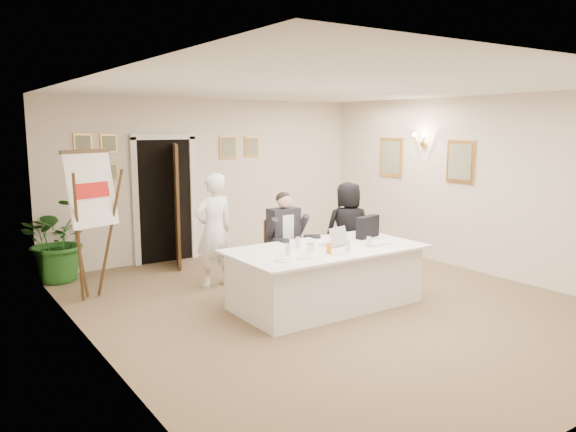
# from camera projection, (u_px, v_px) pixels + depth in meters

# --- Properties ---
(floor) EXTENTS (7.00, 7.00, 0.00)m
(floor) POSITION_uv_depth(u_px,v_px,m) (331.00, 303.00, 7.44)
(floor) COLOR brown
(floor) RESTS_ON ground
(ceiling) EXTENTS (6.00, 7.00, 0.02)m
(ceiling) POSITION_uv_depth(u_px,v_px,m) (333.00, 88.00, 6.99)
(ceiling) COLOR white
(ceiling) RESTS_ON wall_back
(wall_back) EXTENTS (6.00, 0.10, 2.80)m
(wall_back) POSITION_uv_depth(u_px,v_px,m) (211.00, 178.00, 10.08)
(wall_back) COLOR beige
(wall_back) RESTS_ON floor
(wall_left) EXTENTS (0.10, 7.00, 2.80)m
(wall_left) POSITION_uv_depth(u_px,v_px,m) (95.00, 221.00, 5.56)
(wall_left) COLOR beige
(wall_left) RESTS_ON floor
(wall_right) EXTENTS (0.10, 7.00, 2.80)m
(wall_right) POSITION_uv_depth(u_px,v_px,m) (481.00, 185.00, 8.87)
(wall_right) COLOR beige
(wall_right) RESTS_ON floor
(doorway) EXTENTS (1.14, 0.86, 2.20)m
(doorway) POSITION_uv_depth(u_px,v_px,m) (169.00, 203.00, 9.50)
(doorway) COLOR black
(doorway) RESTS_ON floor
(pictures_back_wall) EXTENTS (3.40, 0.06, 0.80)m
(pictures_back_wall) POSITION_uv_depth(u_px,v_px,m) (169.00, 154.00, 9.54)
(pictures_back_wall) COLOR gold
(pictures_back_wall) RESTS_ON wall_back
(pictures_right_wall) EXTENTS (0.06, 2.20, 0.80)m
(pictures_right_wall) POSITION_uv_depth(u_px,v_px,m) (423.00, 159.00, 9.78)
(pictures_right_wall) COLOR gold
(pictures_right_wall) RESTS_ON wall_right
(wall_sconce) EXTENTS (0.20, 0.30, 0.24)m
(wall_sconce) POSITION_uv_depth(u_px,v_px,m) (421.00, 139.00, 9.69)
(wall_sconce) COLOR gold
(wall_sconce) RESTS_ON wall_right
(conference_table) EXTENTS (2.53, 1.35, 0.78)m
(conference_table) POSITION_uv_depth(u_px,v_px,m) (325.00, 276.00, 7.31)
(conference_table) COLOR white
(conference_table) RESTS_ON floor
(seated_man) EXTENTS (0.61, 0.65, 1.42)m
(seated_man) POSITION_uv_depth(u_px,v_px,m) (285.00, 240.00, 8.03)
(seated_man) COLOR black
(seated_man) RESTS_ON floor
(flip_chart) EXTENTS (0.72, 0.55, 1.99)m
(flip_chart) POSITION_uv_depth(u_px,v_px,m) (89.00, 233.00, 7.46)
(flip_chart) COLOR #352410
(flip_chart) RESTS_ON floor
(standing_man) EXTENTS (0.64, 0.44, 1.66)m
(standing_man) POSITION_uv_depth(u_px,v_px,m) (214.00, 230.00, 8.12)
(standing_man) COLOR white
(standing_man) RESTS_ON floor
(standing_woman) EXTENTS (0.86, 0.72, 1.49)m
(standing_woman) POSITION_uv_depth(u_px,v_px,m) (348.00, 230.00, 8.63)
(standing_woman) COLOR black
(standing_woman) RESTS_ON floor
(potted_palm) EXTENTS (1.28, 1.14, 1.29)m
(potted_palm) POSITION_uv_depth(u_px,v_px,m) (59.00, 239.00, 8.46)
(potted_palm) COLOR #1F531B
(potted_palm) RESTS_ON floor
(laptop) EXTENTS (0.40, 0.42, 0.28)m
(laptop) POSITION_uv_depth(u_px,v_px,m) (333.00, 235.00, 7.38)
(laptop) COLOR #B7BABC
(laptop) RESTS_ON conference_table
(laptop_bag) EXTENTS (0.45, 0.24, 0.30)m
(laptop_bag) POSITION_uv_depth(u_px,v_px,m) (368.00, 227.00, 7.88)
(laptop_bag) COLOR black
(laptop_bag) RESTS_ON conference_table
(paper_stack) EXTENTS (0.33, 0.24, 0.03)m
(paper_stack) POSITION_uv_depth(u_px,v_px,m) (377.00, 243.00, 7.43)
(paper_stack) COLOR white
(paper_stack) RESTS_ON conference_table
(plate_left) EXTENTS (0.25, 0.25, 0.01)m
(plate_left) POSITION_uv_depth(u_px,v_px,m) (283.00, 260.00, 6.52)
(plate_left) COLOR white
(plate_left) RESTS_ON conference_table
(plate_mid) EXTENTS (0.23, 0.23, 0.01)m
(plate_mid) POSITION_uv_depth(u_px,v_px,m) (305.00, 258.00, 6.66)
(plate_mid) COLOR white
(plate_mid) RESTS_ON conference_table
(plate_near) EXTENTS (0.25, 0.25, 0.01)m
(plate_near) POSITION_uv_depth(u_px,v_px,m) (339.00, 253.00, 6.88)
(plate_near) COLOR white
(plate_near) RESTS_ON conference_table
(glass_a) EXTENTS (0.08, 0.08, 0.14)m
(glass_a) POSITION_uv_depth(u_px,v_px,m) (288.00, 249.00, 6.83)
(glass_a) COLOR silver
(glass_a) RESTS_ON conference_table
(glass_b) EXTENTS (0.08, 0.08, 0.14)m
(glass_b) POSITION_uv_depth(u_px,v_px,m) (348.00, 246.00, 7.01)
(glass_b) COLOR silver
(glass_b) RESTS_ON conference_table
(glass_c) EXTENTS (0.06, 0.06, 0.14)m
(glass_c) POSITION_uv_depth(u_px,v_px,m) (369.00, 242.00, 7.25)
(glass_c) COLOR silver
(glass_c) RESTS_ON conference_table
(glass_d) EXTENTS (0.07, 0.07, 0.14)m
(glass_d) POSITION_uv_depth(u_px,v_px,m) (298.00, 242.00, 7.22)
(glass_d) COLOR silver
(glass_d) RESTS_ON conference_table
(oj_glass) EXTENTS (0.08, 0.08, 0.13)m
(oj_glass) POSITION_uv_depth(u_px,v_px,m) (329.00, 248.00, 6.89)
(oj_glass) COLOR orange
(oj_glass) RESTS_ON conference_table
(steel_jug) EXTENTS (0.11, 0.11, 0.11)m
(steel_jug) POSITION_uv_depth(u_px,v_px,m) (311.00, 248.00, 6.98)
(steel_jug) COLOR silver
(steel_jug) RESTS_ON conference_table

